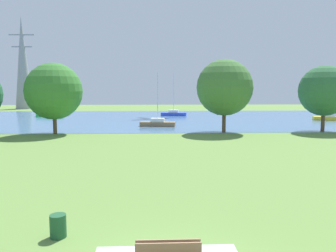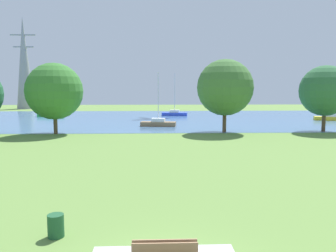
{
  "view_description": "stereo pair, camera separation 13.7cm",
  "coord_description": "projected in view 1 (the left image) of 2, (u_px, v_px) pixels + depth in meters",
  "views": [
    {
      "loc": [
        -0.39,
        -8.77,
        5.1
      ],
      "look_at": [
        0.88,
        20.12,
        1.94
      ],
      "focal_mm": 36.15,
      "sensor_mm": 36.0,
      "label": 1
    },
    {
      "loc": [
        -0.26,
        -8.78,
        5.1
      ],
      "look_at": [
        0.88,
        20.12,
        1.94
      ],
      "focal_mm": 36.15,
      "sensor_mm": 36.0,
      "label": 2
    }
  ],
  "objects": [
    {
      "name": "tree_west_near",
      "position": [
        54.0,
        91.0,
        38.08
      ],
      "size": [
        6.4,
        6.4,
        8.05
      ],
      "color": "brown",
      "rests_on": "ground"
    },
    {
      "name": "sailboat_green",
      "position": [
        50.0,
        114.0,
        62.91
      ],
      "size": [
        5.03,
        2.94,
        6.11
      ],
      "color": "green",
      "rests_on": "water_surface"
    },
    {
      "name": "electricity_pylon",
      "position": [
        23.0,
        63.0,
        86.86
      ],
      "size": [
        6.4,
        4.4,
        23.59
      ],
      "color": "gray",
      "rests_on": "ground"
    },
    {
      "name": "sailboat_yellow",
      "position": [
        329.0,
        118.0,
        55.31
      ],
      "size": [
        5.03,
        2.81,
        6.76
      ],
      "color": "yellow",
      "rests_on": "water_surface"
    },
    {
      "name": "water_surface",
      "position": [
        155.0,
        118.0,
        58.94
      ],
      "size": [
        140.0,
        40.0,
        0.02
      ],
      "primitive_type": "cube",
      "color": "teal",
      "rests_on": "ground"
    },
    {
      "name": "sailboat_blue",
      "position": [
        174.0,
        113.0,
        64.83
      ],
      "size": [
        4.99,
        2.34,
        8.02
      ],
      "color": "blue",
      "rests_on": "water_surface"
    },
    {
      "name": "litter_bin",
      "position": [
        58.0,
        226.0,
        11.66
      ],
      "size": [
        0.56,
        0.56,
        0.8
      ],
      "primitive_type": "cylinder",
      "color": "#1E512D",
      "rests_on": "ground"
    },
    {
      "name": "tree_east_far",
      "position": [
        324.0,
        91.0,
        40.35
      ],
      "size": [
        6.03,
        6.03,
        7.92
      ],
      "color": "brown",
      "rests_on": "ground"
    },
    {
      "name": "sailboat_brown",
      "position": [
        158.0,
        123.0,
        46.45
      ],
      "size": [
        4.97,
        2.2,
        7.4
      ],
      "color": "brown",
      "rests_on": "water_surface"
    },
    {
      "name": "ground_plane",
      "position": [
        158.0,
        145.0,
        31.13
      ],
      "size": [
        160.0,
        160.0,
        0.0
      ],
      "primitive_type": "plane",
      "color": "olive"
    },
    {
      "name": "tree_mid_shore",
      "position": [
        225.0,
        88.0,
        39.45
      ],
      "size": [
        6.58,
        6.58,
        8.58
      ],
      "color": "brown",
      "rests_on": "ground"
    }
  ]
}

